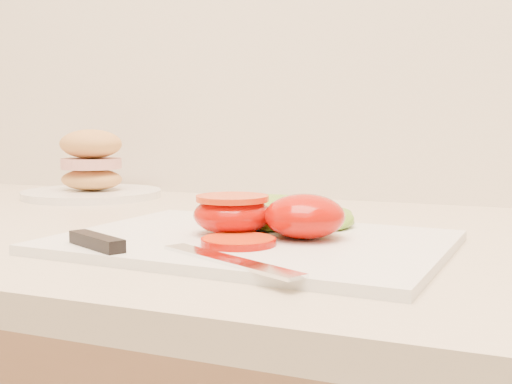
% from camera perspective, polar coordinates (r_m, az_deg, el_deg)
% --- Properties ---
extents(cutting_board, '(0.39, 0.29, 0.01)m').
position_cam_1_polar(cutting_board, '(0.65, -0.34, -4.48)').
color(cutting_board, white).
rests_on(cutting_board, counter).
extents(tomato_half_dome, '(0.08, 0.08, 0.04)m').
position_cam_1_polar(tomato_half_dome, '(0.64, 4.34, -2.16)').
color(tomato_half_dome, '#B70501').
rests_on(tomato_half_dome, cutting_board).
extents(tomato_half_cut, '(0.08, 0.08, 0.04)m').
position_cam_1_polar(tomato_half_cut, '(0.66, -2.11, -1.87)').
color(tomato_half_cut, '#B70501').
rests_on(tomato_half_cut, cutting_board).
extents(tomato_slice_0, '(0.07, 0.07, 0.01)m').
position_cam_1_polar(tomato_slice_0, '(0.61, -1.57, -4.40)').
color(tomato_slice_0, '#F54613').
rests_on(tomato_slice_0, cutting_board).
extents(lettuce_leaf_0, '(0.15, 0.11, 0.03)m').
position_cam_1_polar(lettuce_leaf_0, '(0.72, 1.29, -1.86)').
color(lettuce_leaf_0, '#87B931').
rests_on(lettuce_leaf_0, cutting_board).
extents(lettuce_leaf_1, '(0.13, 0.13, 0.02)m').
position_cam_1_polar(lettuce_leaf_1, '(0.71, 4.95, -2.21)').
color(lettuce_leaf_1, '#87B931').
rests_on(lettuce_leaf_1, cutting_board).
extents(knife, '(0.26, 0.09, 0.01)m').
position_cam_1_polar(knife, '(0.58, -9.82, -4.95)').
color(knife, silver).
rests_on(knife, cutting_board).
extents(sandwich_plate, '(0.23, 0.23, 0.11)m').
position_cam_1_polar(sandwich_plate, '(1.11, -14.41, 1.62)').
color(sandwich_plate, white).
rests_on(sandwich_plate, counter).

